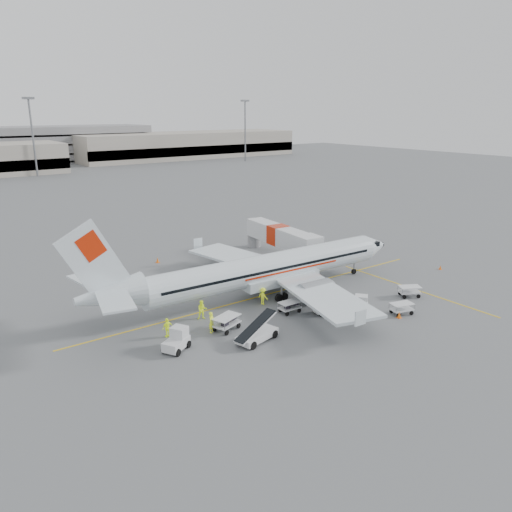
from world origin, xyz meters
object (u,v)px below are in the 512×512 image
object	(u,v)px
jet_bridge	(278,241)
tug_aft	(176,340)
tug_fore	(361,306)
aircraft	(269,249)
belt_loader	(257,325)
tug_mid	(325,306)

from	to	relation	value
jet_bridge	tug_aft	distance (m)	28.51
tug_fore	tug_aft	xyz separation A→B (m)	(-17.69, 3.84, 0.04)
tug_fore	jet_bridge	bearing A→B (deg)	34.19
tug_fore	tug_aft	bearing A→B (deg)	128.24
aircraft	tug_aft	distance (m)	15.53
aircraft	belt_loader	size ratio (longest dim) A/B	7.06
aircraft	tug_mid	distance (m)	8.44
jet_bridge	tug_mid	world-z (taller)	jet_bridge
belt_loader	tug_mid	world-z (taller)	belt_loader
tug_mid	tug_aft	xyz separation A→B (m)	(-15.11, 1.59, 0.16)
jet_bridge	tug_aft	world-z (taller)	jet_bridge
jet_bridge	aircraft	bearing A→B (deg)	-128.08
tug_mid	aircraft	bearing A→B (deg)	113.79
belt_loader	tug_aft	world-z (taller)	belt_loader
jet_bridge	tug_aft	size ratio (longest dim) A/B	6.83
tug_aft	tug_mid	bearing A→B (deg)	-36.47
tug_fore	aircraft	bearing A→B (deg)	72.45
jet_bridge	belt_loader	distance (m)	25.31
aircraft	jet_bridge	bearing A→B (deg)	49.75
jet_bridge	belt_loader	world-z (taller)	jet_bridge
belt_loader	aircraft	bearing A→B (deg)	33.71
aircraft	jet_bridge	world-z (taller)	aircraft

